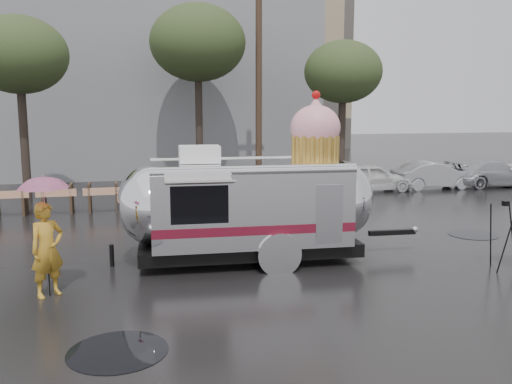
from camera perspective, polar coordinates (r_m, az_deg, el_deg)
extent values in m
plane|color=black|center=(10.46, 5.42, -11.12)|extent=(120.00, 120.00, 0.00)
cylinder|color=black|center=(8.59, -14.34, -15.94)|extent=(1.49, 1.49, 0.01)
cylinder|color=black|center=(15.23, 3.14, -4.68)|extent=(1.52, 1.52, 0.01)
cylinder|color=black|center=(16.61, 21.86, -4.17)|extent=(1.38, 1.38, 0.01)
cube|color=slate|center=(33.42, -15.25, 13.60)|extent=(22.00, 12.00, 13.00)
cylinder|color=#473323|center=(24.00, 0.29, 11.09)|extent=(0.28, 0.28, 9.00)
cylinder|color=#382D26|center=(22.61, -23.29, 6.52)|extent=(0.32, 0.32, 5.85)
ellipsoid|color=#2D3E1F|center=(22.68, -23.70, 13.09)|extent=(3.64, 3.64, 2.86)
cylinder|color=#382D26|center=(24.50, -6.03, 8.37)|extent=(0.32, 0.32, 6.75)
ellipsoid|color=#2D3E1F|center=(24.66, -6.15, 15.35)|extent=(4.20, 4.20, 3.30)
cylinder|color=#382D26|center=(24.14, 9.01, 6.70)|extent=(0.32, 0.32, 5.40)
ellipsoid|color=#2D3E1F|center=(24.17, 9.15, 12.39)|extent=(3.36, 3.36, 2.64)
cube|color=#473323|center=(19.81, -23.16, -0.76)|extent=(0.08, 0.80, 1.00)
cube|color=#E5590C|center=(19.49, -24.68, -0.26)|extent=(1.30, 0.04, 0.25)
cube|color=#473323|center=(19.72, -21.44, -0.70)|extent=(0.08, 0.80, 1.00)
cube|color=#473323|center=(19.61, -18.84, -0.61)|extent=(0.08, 0.80, 1.00)
cube|color=#E5590C|center=(19.25, -20.31, -0.10)|extent=(1.30, 0.04, 0.25)
cube|color=#473323|center=(19.57, -17.09, -0.55)|extent=(0.08, 0.80, 1.00)
cube|color=#473323|center=(19.53, -14.45, -0.45)|extent=(0.08, 0.80, 1.00)
cube|color=#E5590C|center=(19.13, -15.84, 0.06)|extent=(1.30, 0.04, 0.25)
imported|color=silver|center=(23.79, 12.04, 1.75)|extent=(4.00, 1.80, 1.40)
imported|color=#B2B2B7|center=(25.23, 18.21, 1.89)|extent=(4.00, 1.80, 1.40)
imported|color=#B2B2B7|center=(26.92, 23.66, 2.05)|extent=(4.20, 1.80, 1.44)
cube|color=silver|center=(12.65, -0.88, -0.94)|extent=(4.56, 2.56, 1.82)
ellipsoid|color=silver|center=(13.19, 8.68, -0.63)|extent=(1.64, 2.40, 1.82)
ellipsoid|color=silver|center=(12.48, -10.99, -1.23)|extent=(1.64, 2.40, 1.82)
cube|color=black|center=(12.87, -0.87, -5.59)|extent=(5.15, 2.29, 0.30)
cylinder|color=black|center=(11.98, 2.36, -6.70)|extent=(0.72, 0.26, 0.71)
cylinder|color=black|center=(13.95, 0.47, -4.45)|extent=(0.72, 0.26, 0.71)
cylinder|color=silver|center=(11.84, 2.51, -6.64)|extent=(0.97, 0.15, 0.97)
cube|color=black|center=(13.89, 14.12, -4.14)|extent=(1.22, 0.19, 0.12)
sphere|color=silver|center=(14.14, 16.37, -3.80)|extent=(0.17, 0.17, 0.16)
cylinder|color=black|center=(12.78, -14.94, -6.48)|extent=(0.11, 0.11, 0.50)
cube|color=maroon|center=(11.62, 0.07, -4.10)|extent=(4.44, 0.27, 0.20)
cube|color=maroon|center=(13.85, -1.67, -1.99)|extent=(4.44, 0.27, 0.20)
cube|color=black|center=(11.33, -5.95, -1.36)|extent=(1.21, 0.10, 0.81)
cube|color=#A6A29B|center=(11.02, -5.89, 1.01)|extent=(1.44, 0.58, 0.14)
cube|color=silver|center=(11.94, 7.74, -2.35)|extent=(0.61, 0.06, 1.31)
cube|color=white|center=(12.37, -5.98, 3.98)|extent=(0.94, 0.71, 0.38)
cylinder|color=gold|center=(12.87, 6.24, 4.62)|extent=(1.11, 1.11, 0.61)
ellipsoid|color=#FFA6B1|center=(12.84, 6.28, 6.77)|extent=(1.23, 1.23, 1.05)
cone|color=#FFA6B1|center=(12.83, 6.32, 9.12)|extent=(0.53, 0.53, 0.40)
sphere|color=red|center=(12.83, 6.34, 10.11)|extent=(0.21, 0.21, 0.20)
imported|color=gold|center=(11.04, -21.12, -5.68)|extent=(0.79, 0.74, 1.82)
imported|color=pink|center=(10.84, -21.43, -0.36)|extent=(1.16, 1.16, 0.79)
cylinder|color=black|center=(11.06, -21.10, -6.10)|extent=(0.02, 0.02, 1.65)
cylinder|color=black|center=(13.36, 25.37, -4.22)|extent=(0.07, 0.34, 1.50)
cylinder|color=black|center=(13.24, 23.47, -4.22)|extent=(0.28, 0.22, 1.50)
cylinder|color=black|center=(12.93, 24.90, -4.61)|extent=(0.32, 0.15, 1.50)
cube|color=black|center=(13.03, 24.80, -1.09)|extent=(0.14, 0.12, 0.11)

